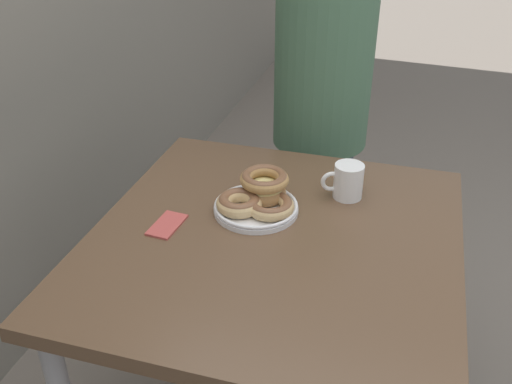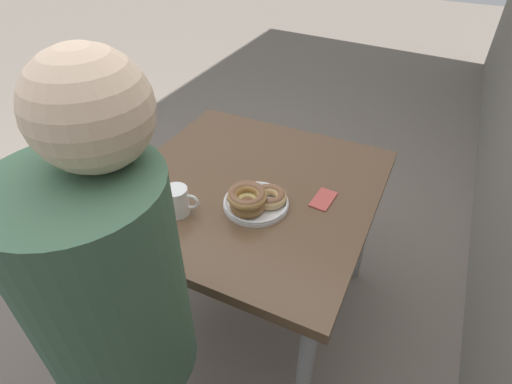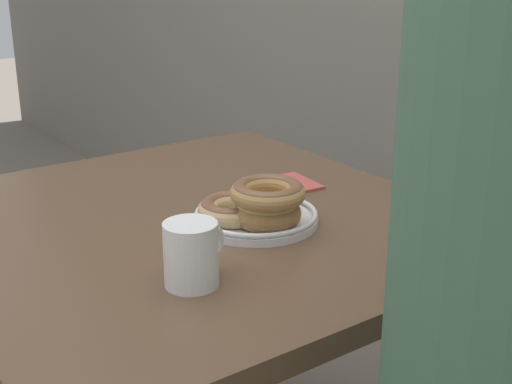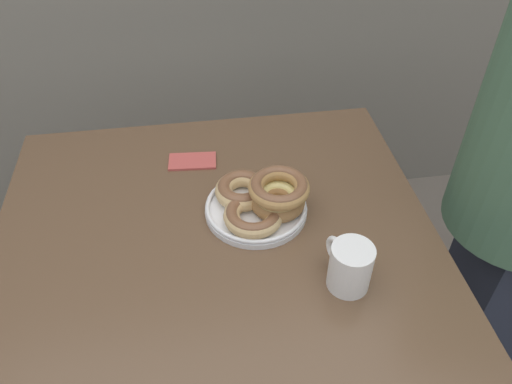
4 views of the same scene
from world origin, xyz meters
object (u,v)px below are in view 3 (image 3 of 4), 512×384
object	(u,v)px
dining_table	(195,256)
napkin	(297,183)
donut_plate	(258,206)
coffee_mug	(192,253)

from	to	relation	value
dining_table	napkin	xyz separation A→B (m)	(-0.04, 0.28, 0.08)
napkin	dining_table	bearing A→B (deg)	-82.64
donut_plate	coffee_mug	xyz separation A→B (m)	(0.13, -0.22, 0.01)
donut_plate	coffee_mug	world-z (taller)	coffee_mug
dining_table	coffee_mug	size ratio (longest dim) A/B	8.18
napkin	donut_plate	bearing A→B (deg)	-55.18
donut_plate	napkin	world-z (taller)	donut_plate
napkin	coffee_mug	bearing A→B (deg)	-56.77
donut_plate	napkin	xyz separation A→B (m)	(-0.14, 0.20, -0.04)
dining_table	donut_plate	size ratio (longest dim) A/B	3.76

